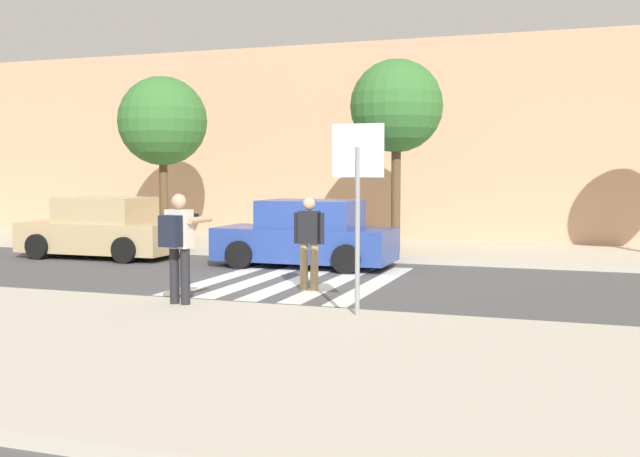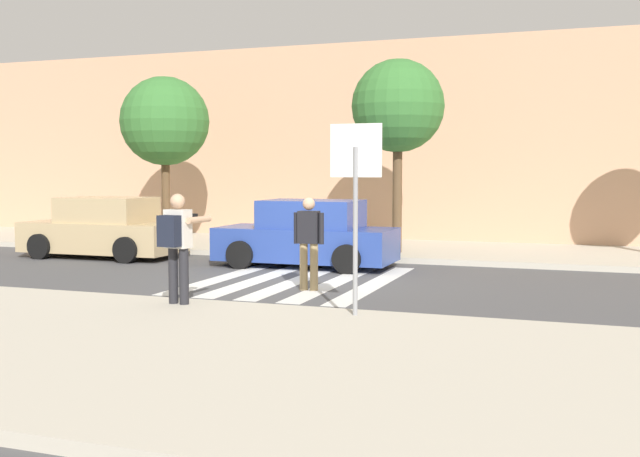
{
  "view_description": "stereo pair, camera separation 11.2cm",
  "coord_description": "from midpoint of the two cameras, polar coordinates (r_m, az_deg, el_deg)",
  "views": [
    {
      "loc": [
        5.35,
        -13.9,
        2.21
      ],
      "look_at": [
        0.6,
        -0.2,
        1.1
      ],
      "focal_mm": 42.0,
      "sensor_mm": 36.0,
      "label": 1
    },
    {
      "loc": [
        5.46,
        -13.86,
        2.21
      ],
      "look_at": [
        0.6,
        -0.2,
        1.1
      ],
      "focal_mm": 42.0,
      "sensor_mm": 36.0,
      "label": 2
    }
  ],
  "objects": [
    {
      "name": "pedestrian_crossing",
      "position": [
        13.84,
        -1.07,
        -0.75
      ],
      "size": [
        0.58,
        0.26,
        1.72
      ],
      "color": "tan",
      "rests_on": "ground"
    },
    {
      "name": "building_facade_far",
      "position": [
        24.89,
        6.61,
        6.36
      ],
      "size": [
        56.0,
        4.0,
        6.17
      ],
      "primitive_type": "cube",
      "color": "tan",
      "rests_on": "ground"
    },
    {
      "name": "crosswalk_stripe_2",
      "position": [
        15.24,
        -1.85,
        -3.95
      ],
      "size": [
        0.44,
        5.2,
        0.01
      ],
      "primitive_type": "cube",
      "color": "silver",
      "rests_on": "ground"
    },
    {
      "name": "stop_sign",
      "position": [
        10.69,
        2.61,
        4.02
      ],
      "size": [
        0.76,
        0.08,
        2.75
      ],
      "color": "gray",
      "rests_on": "sidewalk_near"
    },
    {
      "name": "photographer_with_backpack",
      "position": [
        11.81,
        -11.01,
        -0.77
      ],
      "size": [
        0.63,
        0.88,
        1.72
      ],
      "color": "#232328",
      "rests_on": "sidewalk_near"
    },
    {
      "name": "street_tree_west",
      "position": [
        22.1,
        -12.05,
        7.96
      ],
      "size": [
        2.54,
        2.54,
        4.78
      ],
      "color": "brown",
      "rests_on": "sidewalk_far"
    },
    {
      "name": "crosswalk_stripe_3",
      "position": [
        14.98,
        1.01,
        -4.09
      ],
      "size": [
        0.44,
        5.2,
        0.01
      ],
      "primitive_type": "cube",
      "color": "silver",
      "rests_on": "ground"
    },
    {
      "name": "sidewalk_far",
      "position": [
        20.71,
        3.9,
        -1.56
      ],
      "size": [
        60.0,
        4.8,
        0.14
      ],
      "primitive_type": "cube",
      "color": "beige",
      "rests_on": "ground"
    },
    {
      "name": "crosswalk_stripe_4",
      "position": [
        14.75,
        3.97,
        -4.23
      ],
      "size": [
        0.44,
        5.2,
        0.01
      ],
      "primitive_type": "cube",
      "color": "silver",
      "rests_on": "ground"
    },
    {
      "name": "ground_plane",
      "position": [
        15.06,
        -2.13,
        -4.06
      ],
      "size": [
        120.0,
        120.0,
        0.0
      ],
      "primitive_type": "plane",
      "color": "#4C4C4F"
    },
    {
      "name": "crosswalk_stripe_1",
      "position": [
        15.54,
        -4.61,
        -3.79
      ],
      "size": [
        0.44,
        5.2,
        0.01
      ],
      "primitive_type": "cube",
      "color": "silver",
      "rests_on": "ground"
    },
    {
      "name": "sidewalk_near",
      "position": [
        9.63,
        -15.77,
        -8.63
      ],
      "size": [
        60.0,
        6.0,
        0.14
      ],
      "primitive_type": "cube",
      "color": "beige",
      "rests_on": "ground"
    },
    {
      "name": "street_tree_center",
      "position": [
        19.22,
        5.68,
        9.2
      ],
      "size": [
        2.35,
        2.35,
        4.9
      ],
      "color": "brown",
      "rests_on": "sidewalk_far"
    },
    {
      "name": "crosswalk_stripe_0",
      "position": [
        15.88,
        -7.26,
        -3.64
      ],
      "size": [
        0.44,
        5.2,
        0.01
      ],
      "primitive_type": "cube",
      "color": "silver",
      "rests_on": "ground"
    },
    {
      "name": "parked_car_blue",
      "position": [
        17.32,
        -1.22,
        -0.54
      ],
      "size": [
        4.1,
        1.92,
        1.55
      ],
      "color": "#284293",
      "rests_on": "ground"
    },
    {
      "name": "parked_car_tan",
      "position": [
        19.95,
        -16.42,
        -0.07
      ],
      "size": [
        4.1,
        1.92,
        1.55
      ],
      "color": "tan",
      "rests_on": "ground"
    }
  ]
}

